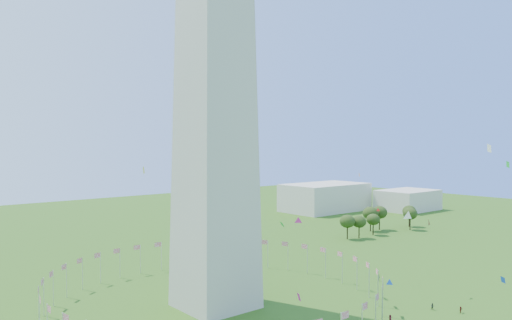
% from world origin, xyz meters
% --- Properties ---
extents(flag_ring, '(80.24, 80.24, 9.00)m').
position_xyz_m(flag_ring, '(-0.00, 50.00, 4.50)').
color(flag_ring, silver).
rests_on(flag_ring, ground).
extents(gov_building_east_a, '(50.00, 30.00, 16.00)m').
position_xyz_m(gov_building_east_a, '(150.00, 150.00, 8.00)').
color(gov_building_east_a, beige).
rests_on(gov_building_east_a, ground).
extents(gov_building_east_b, '(35.00, 25.00, 12.00)m').
position_xyz_m(gov_building_east_b, '(190.00, 120.00, 6.00)').
color(gov_building_east_b, beige).
rests_on(gov_building_east_b, ground).
extents(kites_aloft, '(124.72, 69.73, 35.94)m').
position_xyz_m(kites_aloft, '(21.28, 21.74, 20.63)').
color(kites_aloft, white).
rests_on(kites_aloft, ground).
extents(tree_line_east, '(53.58, 16.24, 11.05)m').
position_xyz_m(tree_line_east, '(115.31, 85.63, 5.11)').
color(tree_line_east, '#324B19').
rests_on(tree_line_east, ground).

